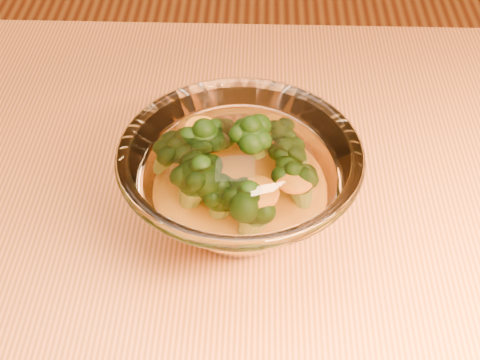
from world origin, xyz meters
The scene contains 4 objects.
table centered at (0.00, 0.00, 0.65)m, with size 1.20×0.80×0.75m.
glass_bowl centered at (-0.06, 0.05, 0.80)m, with size 0.21×0.21×0.09m.
cheese_sauce centered at (-0.06, 0.05, 0.78)m, with size 0.11×0.11×0.03m, color orange.
broccoli_heap centered at (-0.07, 0.06, 0.81)m, with size 0.13×0.13×0.07m.
Camera 1 is at (-0.04, -0.37, 1.21)m, focal length 50.00 mm.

